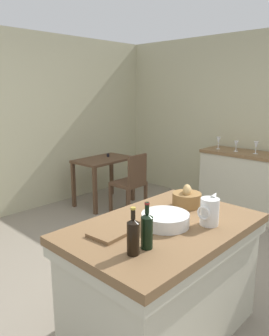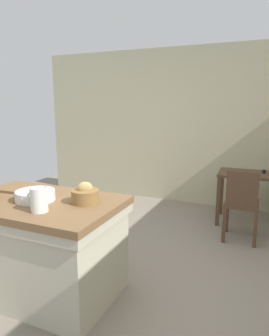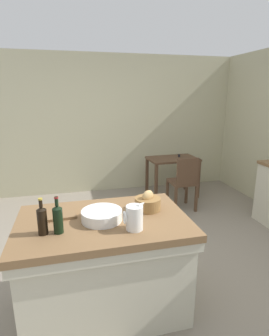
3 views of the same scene
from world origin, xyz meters
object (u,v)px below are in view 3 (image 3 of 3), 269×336
Objects in this scene: island_table at (105,261)px; wash_bowl at (102,215)px; cutting_board at (59,215)px; wine_bottle_dark at (58,218)px; pitcher at (134,217)px; writing_desk at (173,164)px; bread_basket at (148,203)px; wine_bottle_amber at (42,220)px; wooden_chair at (184,181)px.

island_table is 4.23× the size of wash_bowl.
wine_bottle_dark reaches higher than cutting_board.
pitcher is at bearing -8.32° from wine_bottle_dark.
writing_desk is 3.30m from wine_bottle_dark.
wine_bottle_dark is at bearing -162.07° from bread_basket.
pitcher is at bearing -47.95° from island_table.
pitcher reaches higher than wash_bowl.
cutting_board is at bearing 154.54° from wash_bowl.
island_table is at bearing -166.65° from bread_basket.
pitcher is (-1.40, -2.72, 0.35)m from writing_desk.
bread_basket is at bearing 15.43° from wine_bottle_amber.
island_table is 4.92× the size of cutting_board.
bread_basket is 0.81× the size of cutting_board.
wine_bottle_amber reaches higher than cutting_board.
writing_desk is 3.07m from cutting_board.
pitcher is 0.82× the size of wine_bottle_dark.
wooden_chair is 2.74× the size of wash_bowl.
wine_bottle_amber is at bearing 176.92° from wine_bottle_dark.
wash_bowl is 1.17× the size of wine_bottle_dark.
wine_bottle_amber is (-0.87, -0.24, 0.05)m from bread_basket.
bread_basket is 0.82× the size of wine_bottle_amber.
wash_bowl is (-1.55, -1.84, 0.41)m from wooden_chair.
wash_bowl is (-1.62, -2.51, 0.29)m from writing_desk.
island_table is at bearing -21.83° from cutting_board.
pitcher is at bearing -43.46° from wash_bowl.
pitcher is at bearing -33.43° from cutting_board.
bread_basket is at bearing -3.43° from cutting_board.
writing_desk is 0.68m from wooden_chair.
wine_bottle_amber reaches higher than wooden_chair.
writing_desk is 3.07m from pitcher.
writing_desk is at bearing 84.17° from wooden_chair.
cutting_board is (-1.89, -1.68, 0.38)m from wooden_chair.
pitcher is 0.81× the size of cutting_board.
cutting_board is at bearing -138.51° from wooden_chair.
cutting_board is at bearing 158.17° from island_table.
wash_bowl is 0.44m from bread_basket.
wash_bowl reaches higher than writing_desk.
bread_basket is at bearing 15.58° from wash_bowl.
cutting_board is (-0.77, 0.05, -0.05)m from bread_basket.
pitcher reaches higher than island_table.
wine_bottle_dark is (-0.34, -0.13, 0.07)m from wash_bowl.
wash_bowl reaches higher than wooden_chair.
pitcher is 0.82× the size of wine_bottle_amber.
island_table is 0.63m from bread_basket.
wine_bottle_dark reaches higher than writing_desk.
wooden_chair is 2.10m from bread_basket.
pitcher is at bearing -7.47° from wine_bottle_amber.
wooden_chair is (1.54, 1.82, 0.03)m from island_table.
island_table is at bearing 23.02° from wine_bottle_dark.
writing_desk is at bearing 51.88° from wine_bottle_amber.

